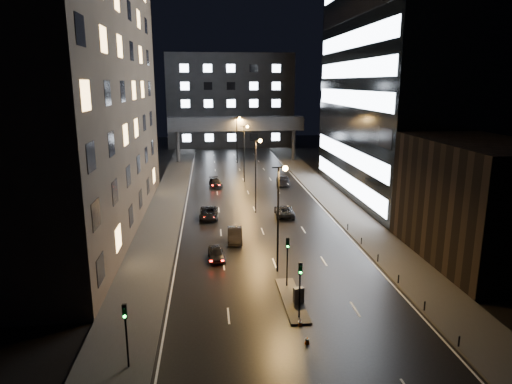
{
  "coord_description": "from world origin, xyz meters",
  "views": [
    {
      "loc": [
        -6.19,
        -31.8,
        17.42
      ],
      "look_at": [
        -0.41,
        23.63,
        4.0
      ],
      "focal_mm": 32.0,
      "sensor_mm": 36.0,
      "label": 1
    }
  ],
  "objects_px": {
    "car_away_d": "(216,183)",
    "utility_cabinet": "(299,295)",
    "car_away_b": "(235,235)",
    "car_toward_b": "(283,180)",
    "car_away_a": "(216,254)",
    "car_toward_a": "(284,211)",
    "car_away_c": "(209,213)"
  },
  "relations": [
    {
      "from": "car_toward_a",
      "to": "utility_cabinet",
      "type": "bearing_deg",
      "value": 86.53
    },
    {
      "from": "utility_cabinet",
      "to": "car_away_d",
      "type": "bearing_deg",
      "value": 86.14
    },
    {
      "from": "car_away_a",
      "to": "car_toward_a",
      "type": "bearing_deg",
      "value": 51.88
    },
    {
      "from": "car_toward_b",
      "to": "car_toward_a",
      "type": "bearing_deg",
      "value": 88.35
    },
    {
      "from": "car_away_b",
      "to": "car_toward_a",
      "type": "bearing_deg",
      "value": 55.01
    },
    {
      "from": "car_away_a",
      "to": "car_away_c",
      "type": "height_order",
      "value": "car_away_c"
    },
    {
      "from": "car_away_a",
      "to": "car_away_d",
      "type": "bearing_deg",
      "value": 83.71
    },
    {
      "from": "car_away_c",
      "to": "car_away_a",
      "type": "bearing_deg",
      "value": -85.99
    },
    {
      "from": "car_away_a",
      "to": "car_away_c",
      "type": "bearing_deg",
      "value": 87.35
    },
    {
      "from": "car_away_b",
      "to": "car_away_c",
      "type": "distance_m",
      "value": 9.72
    },
    {
      "from": "car_away_c",
      "to": "utility_cabinet",
      "type": "xyz_separation_m",
      "value": [
        7.09,
        -24.76,
        0.07
      ]
    },
    {
      "from": "car_away_c",
      "to": "utility_cabinet",
      "type": "relative_size",
      "value": 4.03
    },
    {
      "from": "car_away_c",
      "to": "car_toward_a",
      "type": "relative_size",
      "value": 1.0
    },
    {
      "from": "car_away_d",
      "to": "car_toward_b",
      "type": "relative_size",
      "value": 0.82
    },
    {
      "from": "car_away_d",
      "to": "car_toward_a",
      "type": "distance_m",
      "value": 20.72
    },
    {
      "from": "car_away_c",
      "to": "car_toward_b",
      "type": "bearing_deg",
      "value": 56.75
    },
    {
      "from": "car_away_a",
      "to": "utility_cabinet",
      "type": "distance_m",
      "value": 12.01
    },
    {
      "from": "car_away_b",
      "to": "car_away_c",
      "type": "xyz_separation_m",
      "value": [
        -2.88,
        9.28,
        -0.04
      ]
    },
    {
      "from": "car_toward_a",
      "to": "utility_cabinet",
      "type": "distance_m",
      "value": 24.87
    },
    {
      "from": "car_toward_b",
      "to": "car_away_a",
      "type": "bearing_deg",
      "value": 77.03
    },
    {
      "from": "car_away_a",
      "to": "car_away_b",
      "type": "relative_size",
      "value": 0.83
    },
    {
      "from": "car_away_d",
      "to": "utility_cabinet",
      "type": "bearing_deg",
      "value": -90.05
    },
    {
      "from": "car_away_d",
      "to": "utility_cabinet",
      "type": "xyz_separation_m",
      "value": [
        5.88,
        -43.45,
        0.12
      ]
    },
    {
      "from": "car_away_b",
      "to": "car_away_c",
      "type": "bearing_deg",
      "value": 110.02
    },
    {
      "from": "car_away_d",
      "to": "car_away_c",
      "type": "bearing_deg",
      "value": -101.47
    },
    {
      "from": "car_away_b",
      "to": "car_toward_a",
      "type": "height_order",
      "value": "car_away_b"
    },
    {
      "from": "car_away_b",
      "to": "car_away_d",
      "type": "relative_size",
      "value": 0.99
    },
    {
      "from": "car_away_b",
      "to": "car_away_a",
      "type": "bearing_deg",
      "value": -109.47
    },
    {
      "from": "car_away_b",
      "to": "car_toward_b",
      "type": "relative_size",
      "value": 0.81
    },
    {
      "from": "car_away_d",
      "to": "car_toward_b",
      "type": "bearing_deg",
      "value": -6.9
    },
    {
      "from": "car_away_c",
      "to": "utility_cabinet",
      "type": "distance_m",
      "value": 25.75
    },
    {
      "from": "car_away_d",
      "to": "car_toward_a",
      "type": "xyz_separation_m",
      "value": [
        8.82,
        -18.75,
        0.05
      ]
    }
  ]
}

